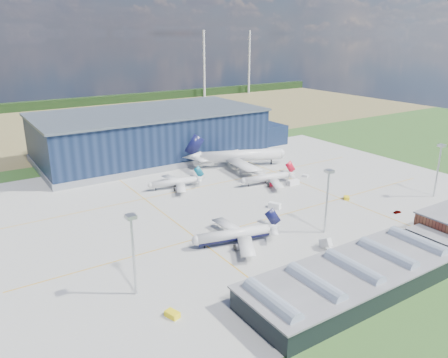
% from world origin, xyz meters
% --- Properties ---
extents(ground, '(600.00, 600.00, 0.00)m').
position_xyz_m(ground, '(0.00, 0.00, 0.00)').
color(ground, '#2E5B22').
rests_on(ground, ground).
extents(apron, '(220.00, 160.00, 0.08)m').
position_xyz_m(apron, '(0.00, 10.00, 0.03)').
color(apron, '#A5A59F').
rests_on(apron, ground).
extents(farmland, '(600.00, 220.00, 0.01)m').
position_xyz_m(farmland, '(0.00, 220.00, 0.00)').
color(farmland, olive).
rests_on(farmland, ground).
extents(treeline, '(600.00, 8.00, 8.00)m').
position_xyz_m(treeline, '(0.00, 300.00, 4.00)').
color(treeline, black).
rests_on(treeline, ground).
extents(hangar, '(145.00, 62.00, 26.10)m').
position_xyz_m(hangar, '(2.81, 94.80, 11.62)').
color(hangar, '#101C36').
rests_on(hangar, ground).
extents(glass_concourse, '(78.00, 23.00, 8.60)m').
position_xyz_m(glass_concourse, '(-6.45, -60.00, 3.69)').
color(glass_concourse, black).
rests_on(glass_concourse, ground).
extents(light_mast_west, '(2.60, 2.60, 23.00)m').
position_xyz_m(light_mast_west, '(-60.00, -30.00, 15.43)').
color(light_mast_west, '#B9BCC0').
rests_on(light_mast_west, ground).
extents(light_mast_center, '(2.60, 2.60, 23.00)m').
position_xyz_m(light_mast_center, '(10.00, -30.00, 15.43)').
color(light_mast_center, '#B9BCC0').
rests_on(light_mast_center, ground).
extents(light_mast_east, '(2.60, 2.60, 23.00)m').
position_xyz_m(light_mast_east, '(75.00, -30.00, 15.43)').
color(light_mast_east, '#B9BCC0').
rests_on(light_mast_east, ground).
extents(airliner_navy, '(38.60, 38.08, 10.52)m').
position_xyz_m(airliner_navy, '(-21.52, -19.76, 5.26)').
color(airliner_navy, silver).
rests_on(airliner_navy, ground).
extents(airliner_red, '(33.53, 33.01, 9.52)m').
position_xyz_m(airliner_red, '(24.97, 22.00, 4.76)').
color(airliner_red, silver).
rests_on(airliner_red, ground).
extents(airliner_widebody, '(70.40, 69.73, 17.79)m').
position_xyz_m(airliner_widebody, '(31.21, 51.96, 8.89)').
color(airliner_widebody, silver).
rests_on(airliner_widebody, ground).
extents(airliner_regional, '(31.17, 30.68, 8.87)m').
position_xyz_m(airliner_regional, '(-13.30, 40.00, 4.44)').
color(airliner_regional, silver).
rests_on(airliner_regional, ground).
extents(gse_tug_a, '(3.24, 4.14, 1.51)m').
position_xyz_m(gse_tug_a, '(-56.38, -44.32, 0.76)').
color(gse_tug_a, yellow).
rests_on(gse_tug_a, ground).
extents(gse_tug_b, '(3.60, 3.72, 1.35)m').
position_xyz_m(gse_tug_b, '(41.25, -11.96, 0.68)').
color(gse_tug_b, yellow).
rests_on(gse_tug_b, ground).
extents(gse_van_a, '(5.59, 2.63, 2.40)m').
position_xyz_m(gse_van_a, '(34.83, 14.28, 1.20)').
color(gse_van_a, white).
rests_on(gse_van_a, ground).
extents(gse_cart_a, '(2.73, 3.18, 1.16)m').
position_xyz_m(gse_cart_a, '(47.79, 20.05, 0.58)').
color(gse_cart_a, white).
rests_on(gse_cart_a, ground).
extents(gse_van_b, '(4.18, 5.33, 2.22)m').
position_xyz_m(gse_van_b, '(9.70, -2.90, 1.11)').
color(gse_van_b, white).
rests_on(gse_van_b, ground).
extents(gse_van_c, '(5.21, 3.58, 2.28)m').
position_xyz_m(gse_van_c, '(50.34, -46.00, 1.14)').
color(gse_van_c, white).
rests_on(gse_van_c, ground).
extents(airstair, '(2.01, 4.47, 2.80)m').
position_xyz_m(airstair, '(1.21, -39.08, 1.40)').
color(airstair, white).
rests_on(airstair, ground).
extents(car_a, '(3.40, 1.70, 1.11)m').
position_xyz_m(car_a, '(46.43, -33.01, 0.56)').
color(car_a, '#99999E').
rests_on(car_a, ground).
extents(car_b, '(3.70, 2.36, 1.15)m').
position_xyz_m(car_b, '(15.88, -48.00, 0.58)').
color(car_b, '#99999E').
rests_on(car_b, ground).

